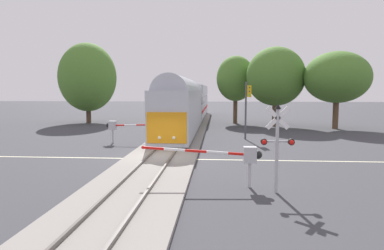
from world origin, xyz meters
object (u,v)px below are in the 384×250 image
Objects in this scene: crossing_signal_mast at (277,139)px; crossing_gate_far at (119,126)px; oak_far_right at (276,77)px; elm_centre_background at (236,79)px; commuter_train at (190,102)px; traffic_signal_far_side at (248,101)px; pine_left_background at (88,77)px; maple_right_background at (337,77)px; crossing_gate_near at (238,155)px.

crossing_gate_far is at bearing 128.37° from crossing_signal_mast.
crossing_signal_mast is at bearing -51.63° from crossing_gate_far.
crossing_gate_far is 21.12m from oak_far_right.
oak_far_right is at bearing -36.94° from elm_centre_background.
traffic_signal_far_side is (6.01, -12.79, 0.54)m from commuter_train.
pine_left_background is (-13.35, 1.46, 3.11)m from commuter_train.
oak_far_right is at bearing 81.26° from crossing_signal_mast.
crossing_gate_near is at bearing -116.12° from maple_right_background.
maple_right_background reaches higher than crossing_gate_near.
oak_far_right is (-6.22, 2.33, 0.19)m from maple_right_background.
elm_centre_background is (5.70, 2.11, 2.90)m from commuter_train.
oak_far_right reaches higher than crossing_gate_near.
oak_far_right is at bearing 45.34° from crossing_gate_far.
elm_centre_background is 1.02× the size of maple_right_background.
crossing_gate_far is at bearing -119.08° from elm_centre_background.
pine_left_background is at bearing 170.38° from maple_right_background.
traffic_signal_far_side is at bearing 89.67° from crossing_signal_mast.
pine_left_background is at bearing 173.77° from commuter_train.
pine_left_background reaches higher than crossing_gate_far.
commuter_train is 28.49m from crossing_gate_near.
elm_centre_background is (10.04, 18.06, 4.29)m from crossing_gate_far.
traffic_signal_far_side reaches higher than crossing_gate_near.
crossing_signal_mast is at bearing -90.33° from traffic_signal_far_side.
crossing_gate_near is at bearing 153.32° from crossing_signal_mast.
crossing_gate_far is 0.63× the size of elm_centre_background.
crossing_signal_mast is 16.16m from traffic_signal_far_side.
crossing_gate_far is 21.10m from elm_centre_background.
elm_centre_background reaches higher than crossing_signal_mast.
crossing_gate_near is 0.63× the size of maple_right_background.
crossing_gate_far is (-8.70, 12.18, -0.02)m from crossing_gate_near.
crossing_gate_far is 20.10m from pine_left_background.
traffic_signal_far_side is at bearing -138.42° from maple_right_background.
elm_centre_background is at bearing 90.41° from crossing_signal_mast.
crossing_gate_near is 27.66m from maple_right_background.
maple_right_background is (29.74, -5.04, -0.26)m from pine_left_background.
pine_left_background is 1.22× the size of maple_right_background.
commuter_train reaches higher than crossing_signal_mast.
crossing_gate_far is (-10.27, 12.97, -0.87)m from crossing_signal_mast.
elm_centre_background is at bearing 151.98° from maple_right_background.
commuter_train is 4.94× the size of elm_centre_background.
crossing_signal_mast is at bearing -57.60° from pine_left_background.
commuter_train is 10.69m from oak_far_right.
crossing_gate_near is 0.52× the size of pine_left_background.
pine_left_background is at bearing 120.91° from crossing_gate_near.
crossing_gate_near is 0.98× the size of crossing_gate_far.
oak_far_right is at bearing -6.58° from pine_left_background.
crossing_signal_mast is 0.36× the size of pine_left_background.
traffic_signal_far_side is at bearing -109.83° from oak_far_right.
crossing_signal_mast is 28.21m from oak_far_right.
traffic_signal_far_side is at bearing 83.85° from crossing_gate_near.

